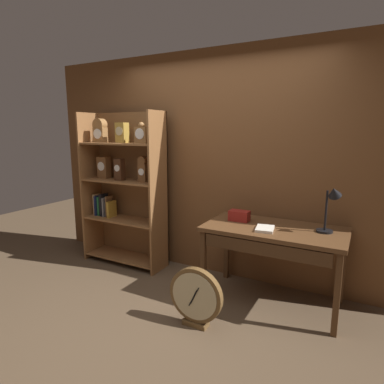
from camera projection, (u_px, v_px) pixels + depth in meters
ground_plane at (152, 330)px, 2.83m from camera, size 10.00×10.00×0.00m
back_wood_panel at (219, 165)px, 3.78m from camera, size 4.80×0.05×2.60m
bookshelf at (123, 186)px, 4.15m from camera, size 1.11×0.37×1.92m
workbench at (273, 237)px, 3.15m from camera, size 1.33×0.71×0.78m
desk_lamp at (331, 204)px, 2.91m from camera, size 0.21×0.21×0.46m
toolbox_small at (239, 216)px, 3.38m from camera, size 0.20×0.12×0.11m
open_repair_manual at (265, 229)px, 3.07m from camera, size 0.19×0.24×0.02m
round_clock_large at (196, 297)px, 2.85m from camera, size 0.50×0.11×0.54m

